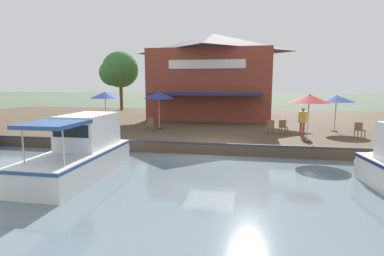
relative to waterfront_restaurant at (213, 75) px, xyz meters
The scene contains 16 objects.
ground_plane 14.43m from the waterfront_restaurant, ahead, with size 220.00×220.00×0.00m, color #4C5B47.
quay_deck 5.16m from the waterfront_restaurant, 28.48° to the left, with size 22.00×56.00×0.60m, color #4C3D2D.
quay_edge_fender 14.14m from the waterfront_restaurant, ahead, with size 0.20×50.40×0.10m, color #2D2D33.
waterfront_restaurant is the anchor object (origin of this frame).
patio_umbrella_far_corner 9.22m from the waterfront_restaurant, 17.51° to the right, with size 2.08×2.08×2.61m.
patio_umbrella_mid_patio_left 13.57m from the waterfront_restaurant, 28.51° to the left, with size 2.16×2.16×2.58m.
patio_umbrella_mid_patio_right 11.29m from the waterfront_restaurant, 35.34° to the right, with size 2.07×2.07×2.58m.
patio_umbrella_by_entrance 11.90m from the waterfront_restaurant, 49.36° to the left, with size 2.29×2.29×2.40m.
cafe_chair_facing_river 11.18m from the waterfront_restaurant, 25.88° to the left, with size 0.60×0.60×0.85m.
cafe_chair_far_corner_seat 11.42m from the waterfront_restaurant, 30.06° to the left, with size 0.53×0.53×0.85m.
cafe_chair_beside_entrance 14.21m from the waterfront_restaurant, 44.67° to the left, with size 0.49×0.49×0.85m.
cafe_chair_under_first_umbrella 13.24m from the waterfront_restaurant, 25.78° to the right, with size 0.53×0.53×0.85m.
cafe_chair_mid_patio 10.72m from the waterfront_restaurant, 17.69° to the right, with size 0.52×0.52×0.85m.
person_mid_patio 12.21m from the waterfront_restaurant, 33.16° to the left, with size 0.48×0.48×1.70m.
motorboat_distant_upstream 18.09m from the waterfront_restaurant, 10.64° to the right, with size 6.43×2.14×2.36m.
tree_upstream_bank 12.58m from the waterfront_restaurant, 112.47° to the right, with size 4.41×4.20×6.85m.
Camera 1 is at (14.85, 1.75, 3.68)m, focal length 28.00 mm.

